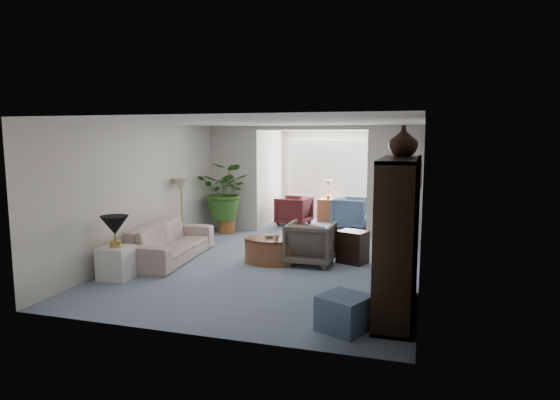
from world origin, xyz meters
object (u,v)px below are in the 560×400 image
(floor_lamp, at_px, (181,185))
(sunroom_chair_blue, at_px, (352,213))
(coffee_table, at_px, (270,251))
(sofa, at_px, (170,242))
(table_lamp, at_px, (115,225))
(cabinet_urn, at_px, (403,141))
(framed_picture, at_px, (421,173))
(end_table, at_px, (116,263))
(sunroom_table, at_px, (328,210))
(entertainment_cabinet, at_px, (398,237))
(wingback_chair, at_px, (311,243))
(ottoman, at_px, (344,313))
(plant_pot, at_px, (227,226))
(sunroom_chair_maroon, at_px, (294,211))
(coffee_cup, at_px, (277,237))
(side_table_dark, at_px, (353,247))

(floor_lamp, distance_m, sunroom_chair_blue, 4.32)
(coffee_table, bearing_deg, sofa, -171.75)
(coffee_table, bearing_deg, table_lamp, -141.74)
(cabinet_urn, bearing_deg, sofa, 165.60)
(framed_picture, bearing_deg, end_table, -164.48)
(sunroom_table, bearing_deg, cabinet_urn, -69.86)
(table_lamp, distance_m, sunroom_chair_blue, 6.13)
(entertainment_cabinet, bearing_deg, table_lamp, 177.14)
(wingback_chair, xyz_separation_m, entertainment_cabinet, (1.60, -1.99, 0.62))
(floor_lamp, height_order, coffee_table, floor_lamp)
(cabinet_urn, distance_m, ottoman, 2.42)
(plant_pot, distance_m, sunroom_chair_maroon, 1.91)
(sofa, xyz_separation_m, ottoman, (3.60, -2.33, -0.12))
(table_lamp, relative_size, sunroom_chair_maroon, 0.55)
(coffee_cup, xyz_separation_m, sunroom_chair_maroon, (-0.72, 3.82, -0.13))
(sofa, xyz_separation_m, sunroom_table, (2.03, 4.73, -0.03))
(coffee_cup, xyz_separation_m, entertainment_cabinet, (2.16, -1.74, 0.50))
(side_table_dark, distance_m, sunroom_chair_maroon, 3.82)
(table_lamp, height_order, floor_lamp, floor_lamp)
(coffee_cup, relative_size, sunroom_chair_maroon, 0.13)
(entertainment_cabinet, relative_size, sunroom_table, 3.32)
(sofa, distance_m, coffee_cup, 2.02)
(end_table, bearing_deg, coffee_cup, 34.58)
(cabinet_urn, bearing_deg, coffee_cup, 150.18)
(cabinet_urn, relative_size, sunroom_table, 0.68)
(framed_picture, xyz_separation_m, ottoman, (-0.78, -2.25, -1.49))
(side_table_dark, distance_m, cabinet_urn, 2.77)
(floor_lamp, height_order, sunroom_chair_maroon, floor_lamp)
(ottoman, bearing_deg, end_table, 165.61)
(end_table, xyz_separation_m, cabinet_urn, (4.36, 0.28, 1.94))
(sofa, height_order, floor_lamp, floor_lamp)
(framed_picture, distance_m, coffee_cup, 2.68)
(framed_picture, height_order, floor_lamp, framed_picture)
(sofa, distance_m, plant_pot, 2.55)
(coffee_table, relative_size, coffee_cup, 9.26)
(framed_picture, distance_m, plant_pot, 5.31)
(framed_picture, relative_size, coffee_cup, 4.87)
(framed_picture, bearing_deg, floor_lamp, 165.12)
(side_table_dark, xyz_separation_m, sunroom_chair_maroon, (-1.98, 3.26, 0.08))
(coffee_table, bearing_deg, cabinet_urn, -30.09)
(framed_picture, bearing_deg, plant_pot, 148.90)
(table_lamp, height_order, entertainment_cabinet, entertainment_cabinet)
(ottoman, relative_size, sunroom_table, 0.86)
(end_table, bearing_deg, sofa, 81.57)
(table_lamp, relative_size, coffee_cup, 4.29)
(ottoman, bearing_deg, floor_lamp, 138.65)
(floor_lamp, height_order, entertainment_cabinet, entertainment_cabinet)
(wingback_chair, distance_m, plant_pot, 3.31)
(entertainment_cabinet, bearing_deg, coffee_cup, 141.16)
(plant_pot, xyz_separation_m, sunroom_chair_maroon, (1.24, 1.44, 0.21))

